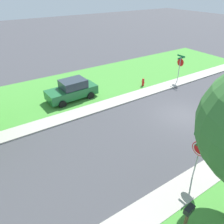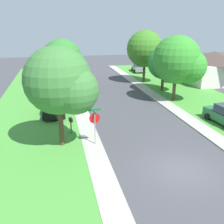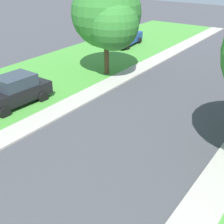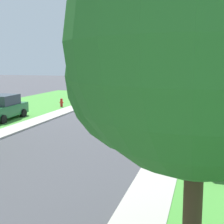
# 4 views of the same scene
# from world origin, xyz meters

# --- Properties ---
(sidewalk_east) EXTENTS (1.40, 56.00, 0.10)m
(sidewalk_east) POSITION_xyz_m (4.70, 12.00, 0.05)
(sidewalk_east) COLOR #ADA89E
(sidewalk_east) RESTS_ON ground
(sidewalk_west) EXTENTS (1.40, 56.00, 0.10)m
(sidewalk_west) POSITION_xyz_m (-4.70, 12.00, 0.05)
(sidewalk_west) COLOR #ADA89E
(sidewalk_west) RESTS_ON ground
(car_blue_near_corner) EXTENTS (2.41, 4.48, 1.76)m
(car_blue_near_corner) POSITION_xyz_m (-9.39, 26.88, 0.87)
(car_blue_near_corner) COLOR #1E389E
(car_blue_near_corner) RESTS_ON ground
(car_black_kerbside_mid) EXTENTS (2.22, 4.39, 1.76)m
(car_black_kerbside_mid) POSITION_xyz_m (-7.27, 11.70, 0.87)
(car_black_kerbside_mid) COLOR black
(car_black_kerbside_mid) RESTS_ON ground
(tree_sidewalk_near) EXTENTS (5.10, 4.74, 6.74)m
(tree_sidewalk_near) POSITION_xyz_m (-5.77, 18.89, 4.21)
(tree_sidewalk_near) COLOR #4C3823
(tree_sidewalk_near) RESTS_ON ground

